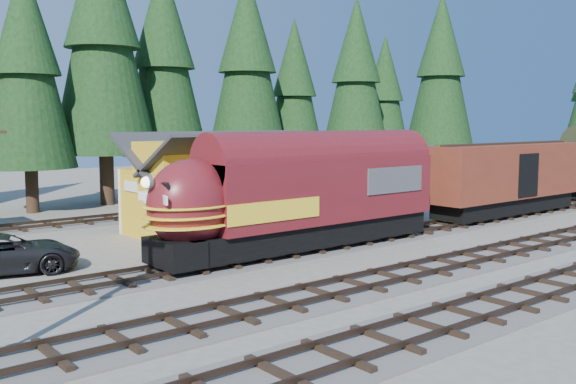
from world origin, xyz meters
TOP-DOWN VIEW (x-y plane):
  - ground at (0.00, 0.00)m, footprint 120.00×120.00m
  - track_siding at (10.00, 4.00)m, footprint 68.00×3.20m
  - track_main_south at (10.00, -2.00)m, footprint 68.00×3.20m
  - track_spur at (-10.00, 18.00)m, footprint 32.00×3.20m
  - depot at (-0.00, 10.50)m, footprint 12.80×7.00m
  - conifer_backdrop at (7.22, 23.94)m, footprint 78.93×23.42m
  - locomotive at (-2.16, 4.00)m, footprint 15.00×2.98m
  - boxcar at (14.66, 4.00)m, footprint 13.13×2.81m
  - pickup_truck_a at (-13.24, 8.18)m, footprint 6.01×3.79m

SIDE VIEW (x-z plane):
  - ground at x=0.00m, z-range 0.00..0.00m
  - track_siding at x=10.00m, z-range -0.11..0.22m
  - track_main_south at x=10.00m, z-range -0.11..0.22m
  - track_spur at x=-10.00m, z-range -0.11..0.22m
  - pickup_truck_a at x=-13.24m, z-range 0.00..1.55m
  - locomotive at x=-2.16m, z-range 0.37..4.44m
  - boxcar at x=14.66m, z-range 0.44..4.56m
  - depot at x=0.00m, z-range 0.31..5.61m
  - conifer_backdrop at x=7.22m, z-range 1.35..18.67m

